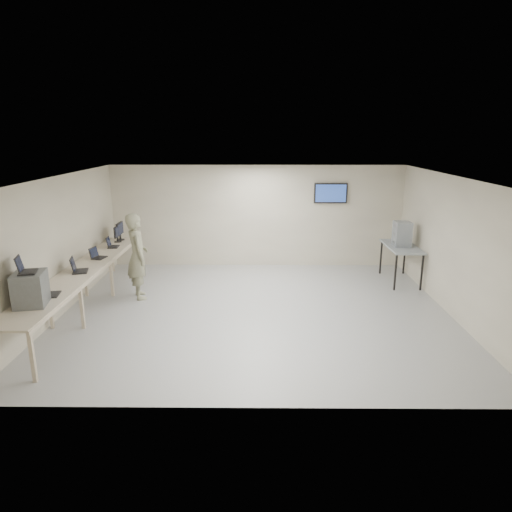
{
  "coord_description": "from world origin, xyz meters",
  "views": [
    {
      "loc": [
        0.08,
        -8.96,
        3.62
      ],
      "look_at": [
        0.0,
        0.2,
        1.15
      ],
      "focal_mm": 32.0,
      "sensor_mm": 36.0,
      "label": 1
    }
  ],
  "objects_px": {
    "workbench": "(82,273)",
    "side_table": "(402,249)",
    "equipment_box": "(30,289)",
    "soldier": "(138,256)"
  },
  "relations": [
    {
      "from": "equipment_box",
      "to": "side_table",
      "type": "relative_size",
      "value": 0.36
    },
    {
      "from": "workbench",
      "to": "side_table",
      "type": "xyz_separation_m",
      "value": [
        7.19,
        2.03,
        0.03
      ]
    },
    {
      "from": "equipment_box",
      "to": "side_table",
      "type": "height_order",
      "value": "equipment_box"
    },
    {
      "from": "soldier",
      "to": "side_table",
      "type": "distance_m",
      "value": 6.37
    },
    {
      "from": "soldier",
      "to": "side_table",
      "type": "xyz_separation_m",
      "value": [
        6.25,
        1.21,
        -0.12
      ]
    },
    {
      "from": "equipment_box",
      "to": "soldier",
      "type": "xyz_separation_m",
      "value": [
        1.0,
        2.82,
        -0.21
      ]
    },
    {
      "from": "workbench",
      "to": "side_table",
      "type": "bearing_deg",
      "value": 15.8
    },
    {
      "from": "workbench",
      "to": "side_table",
      "type": "distance_m",
      "value": 7.47
    },
    {
      "from": "equipment_box",
      "to": "workbench",
      "type": "bearing_deg",
      "value": 76.46
    },
    {
      "from": "workbench",
      "to": "equipment_box",
      "type": "bearing_deg",
      "value": -91.81
    }
  ]
}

